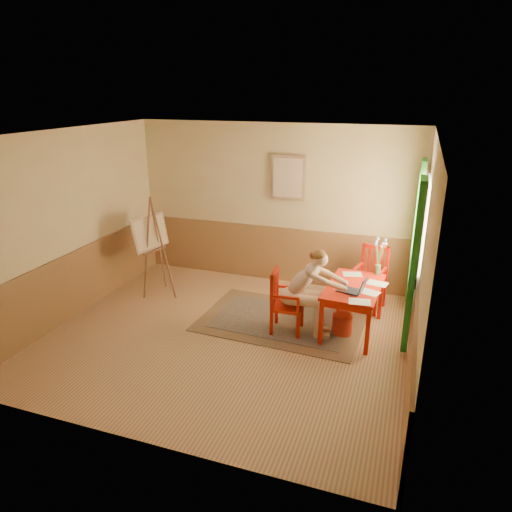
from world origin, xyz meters
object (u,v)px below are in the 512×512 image
at_px(easel, 152,237).
at_px(chair_back, 370,278).
at_px(laptop, 354,289).
at_px(chair_left, 284,302).
at_px(table, 354,291).
at_px(figure, 307,288).

bearing_deg(easel, chair_back, 9.83).
bearing_deg(easel, laptop, -8.61).
bearing_deg(chair_left, laptop, 5.10).
bearing_deg(chair_left, easel, 166.30).
xyz_separation_m(table, easel, (-3.40, 0.29, 0.37)).
height_order(figure, easel, easel).
bearing_deg(chair_left, chair_back, 48.58).
distance_m(chair_left, laptop, 1.00).
xyz_separation_m(laptop, easel, (-3.42, 0.52, 0.24)).
height_order(laptop, easel, easel).
height_order(table, chair_back, chair_back).
distance_m(figure, laptop, 0.64).
bearing_deg(chair_back, table, -99.05).
relative_size(figure, laptop, 3.09).
bearing_deg(table, laptop, -84.91).
distance_m(chair_left, easel, 2.60).
relative_size(table, chair_back, 1.24).
relative_size(chair_back, figure, 0.78).
xyz_separation_m(figure, laptop, (0.64, 0.05, 0.06)).
relative_size(chair_back, easel, 0.59).
bearing_deg(chair_left, table, 18.54).
distance_m(table, laptop, 0.27).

